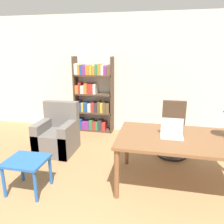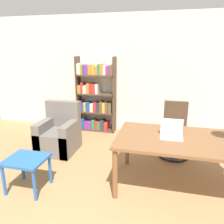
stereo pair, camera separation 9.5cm
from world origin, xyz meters
name	(u,v)px [view 1 (the left image)]	position (x,y,z in m)	size (l,w,h in m)	color
wall_back	(141,75)	(0.00, 4.53, 1.35)	(8.00, 0.06, 2.70)	silver
desk	(182,143)	(0.77, 2.40, 0.67)	(1.78, 1.05, 0.75)	brown
laptop	(172,132)	(0.63, 2.43, 0.80)	(0.30, 0.23, 0.25)	silver
office_chair	(173,132)	(0.73, 3.44, 0.44)	(0.56, 0.56, 1.01)	black
side_table_blue	(27,165)	(-1.30, 1.84, 0.40)	(0.54, 0.48, 0.48)	#2356A3
armchair	(58,136)	(-1.44, 3.09, 0.31)	(0.69, 0.71, 0.95)	#66605B
bookshelf	(92,98)	(-1.11, 4.34, 0.81)	(0.93, 0.28, 1.77)	#4C3828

